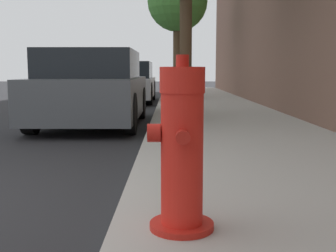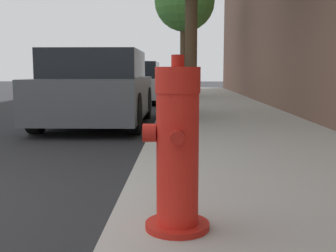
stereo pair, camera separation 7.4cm
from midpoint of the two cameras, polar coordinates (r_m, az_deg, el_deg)
sidewalk_slab at (r=3.02m, az=21.13°, el=-11.80°), size 2.77×40.00×0.16m
fire_hydrant at (r=2.35m, az=2.15°, el=-3.46°), size 0.38×0.37×0.98m
parked_car_near at (r=8.25m, az=-9.24°, el=4.93°), size 1.86×3.83×1.43m
parked_car_mid at (r=14.25m, az=-4.31°, el=5.87°), size 1.70×3.95×1.35m
street_tree_far at (r=15.80m, az=2.40°, el=16.38°), size 2.17×2.17×4.48m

